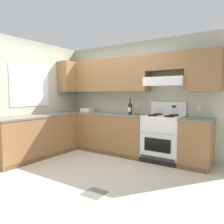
{
  "coord_description": "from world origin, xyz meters",
  "views": [
    {
      "loc": [
        2.68,
        -2.95,
        1.38
      ],
      "look_at": [
        0.24,
        0.7,
        1.0
      ],
      "focal_mm": 34.88,
      "sensor_mm": 36.0,
      "label": 1
    }
  ],
  "objects": [
    {
      "name": "bowl",
      "position": [
        -0.93,
        1.3,
        0.94
      ],
      "size": [
        0.28,
        0.21,
        0.08
      ],
      "color": "white",
      "rests_on": "counter_back_run"
    },
    {
      "name": "counter_left_run",
      "position": [
        -1.24,
        -0.0,
        0.45
      ],
      "size": [
        0.63,
        1.91,
        0.91
      ],
      "color": "olive",
      "rests_on": "ground_plane"
    },
    {
      "name": "wall_left",
      "position": [
        -1.59,
        0.23,
        1.34
      ],
      "size": [
        0.47,
        4.0,
        2.55
      ],
      "color": "#B7BAA3",
      "rests_on": "ground_plane"
    },
    {
      "name": "counter_back_run",
      "position": [
        0.03,
        1.24,
        0.45
      ],
      "size": [
        3.6,
        0.65,
        0.91
      ],
      "color": "olive",
      "rests_on": "ground_plane"
    },
    {
      "name": "stove",
      "position": [
        1.12,
        1.25,
        0.48
      ],
      "size": [
        0.76,
        0.62,
        1.2
      ],
      "color": "white",
      "rests_on": "ground_plane"
    },
    {
      "name": "wine_bottle",
      "position": [
        0.33,
        1.3,
        1.05
      ],
      "size": [
        0.08,
        0.08,
        0.36
      ],
      "color": "black",
      "rests_on": "counter_back_run"
    },
    {
      "name": "floor_accent_tile",
      "position": [
        0.87,
        -0.67,
        0.0
      ],
      "size": [
        0.3,
        0.3,
        0.01
      ],
      "primitive_type": "cube",
      "color": "slate",
      "rests_on": "ground_plane"
    },
    {
      "name": "wall_back",
      "position": [
        0.4,
        1.53,
        1.48
      ],
      "size": [
        4.68,
        0.57,
        2.55
      ],
      "color": "#B7BAA3",
      "rests_on": "ground_plane"
    },
    {
      "name": "ground_plane",
      "position": [
        0.0,
        0.0,
        0.0
      ],
      "size": [
        7.04,
        7.04,
        0.0
      ],
      "primitive_type": "plane",
      "color": "beige"
    }
  ]
}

